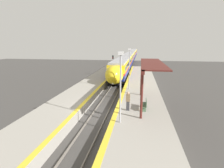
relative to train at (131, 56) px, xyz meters
name	(u,v)px	position (x,y,z in m)	size (l,w,h in m)	color
ground_plane	(100,115)	(0.00, -55.17, -2.22)	(120.00, 120.00, 0.00)	#423F3D
rail_left	(93,114)	(-0.72, -55.17, -2.15)	(0.08, 90.00, 0.15)	slate
rail_right	(107,115)	(0.72, -55.17, -2.15)	(0.08, 90.00, 0.15)	slate
train	(131,56)	(0.00, 0.00, 0.00)	(2.83, 94.86, 3.87)	black
platform_right	(141,113)	(3.92, -55.17, -1.75)	(4.69, 64.00, 0.95)	#9E998E
platform_left	(64,108)	(-3.61, -55.17, -1.75)	(4.08, 64.00, 0.95)	#9E998E
platform_bench	(145,104)	(4.26, -55.41, -0.81)	(0.44, 1.56, 0.89)	#4C6B4C
person_waiting	(128,101)	(2.75, -55.88, -0.38)	(0.36, 0.23, 1.73)	#333338
railway_signal	(113,64)	(-1.98, -34.15, 0.50)	(0.28, 0.28, 4.47)	#59595E
lamppost_near	(120,83)	(2.35, -58.47, 1.75)	(0.36, 0.20, 5.29)	#9E9EA3
lamppost_mid	(129,66)	(2.35, -48.31, 1.75)	(0.36, 0.20, 5.29)	#9E9EA3
station_canopy	(148,66)	(4.48, -54.09, 2.54)	(2.02, 9.70, 4.13)	#511E19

